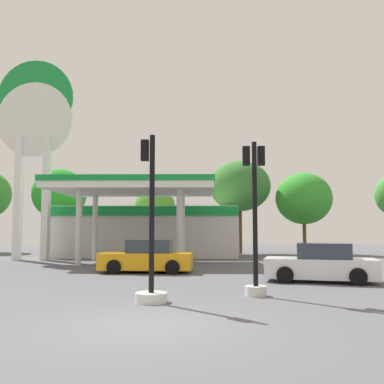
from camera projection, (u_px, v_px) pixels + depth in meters
name	position (u px, v px, depth m)	size (l,w,h in m)	color
ground_plane	(147.00, 326.00, 8.60)	(90.00, 90.00, 0.00)	#56565B
gas_station	(146.00, 226.00, 29.66)	(12.40, 12.05, 4.60)	beige
station_pole_sign	(34.00, 131.00, 27.27)	(4.75, 0.56, 12.56)	white
car_0	(147.00, 257.00, 19.09)	(4.09, 1.98, 1.44)	black
car_2	(321.00, 264.00, 15.74)	(4.18, 2.51, 1.40)	black
traffic_signal_2	(151.00, 256.00, 11.43)	(0.84, 0.84, 4.42)	silver
traffic_signal_3	(255.00, 229.00, 12.60)	(0.65, 0.66, 4.45)	silver
tree_1	(59.00, 194.00, 33.95)	(4.18, 4.18, 6.58)	brown
tree_2	(155.00, 206.00, 33.09)	(3.06, 3.06, 4.89)	brown
tree_3	(240.00, 186.00, 33.74)	(4.72, 4.72, 7.17)	brown
tree_4	(304.00, 199.00, 33.29)	(4.27, 4.27, 6.19)	brown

